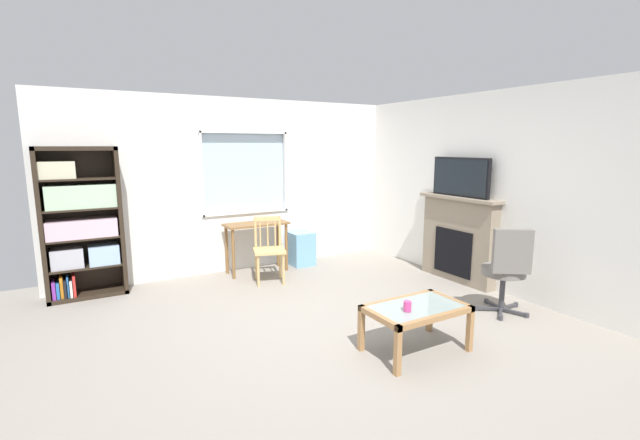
{
  "coord_description": "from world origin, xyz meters",
  "views": [
    {
      "loc": [
        -2.13,
        -3.68,
        1.88
      ],
      "look_at": [
        0.3,
        0.52,
        1.04
      ],
      "focal_mm": 24.3,
      "sensor_mm": 36.0,
      "label": 1
    }
  ],
  "objects_px": {
    "wooden_chair": "(269,249)",
    "plastic_drawer_unit": "(301,248)",
    "bookshelf": "(80,222)",
    "tv": "(461,177)",
    "office_chair": "(507,267)",
    "sippy_cup": "(407,306)",
    "desk_under_window": "(256,232)",
    "fireplace": "(458,239)",
    "coffee_table": "(416,313)"
  },
  "relations": [
    {
      "from": "coffee_table",
      "to": "desk_under_window",
      "type": "bearing_deg",
      "value": 95.62
    },
    {
      "from": "bookshelf",
      "to": "plastic_drawer_unit",
      "type": "bearing_deg",
      "value": -1.08
    },
    {
      "from": "desk_under_window",
      "to": "office_chair",
      "type": "xyz_separation_m",
      "value": [
        1.77,
        -2.94,
        -0.05
      ]
    },
    {
      "from": "bookshelf",
      "to": "tv",
      "type": "relative_size",
      "value": 1.98
    },
    {
      "from": "bookshelf",
      "to": "plastic_drawer_unit",
      "type": "height_order",
      "value": "bookshelf"
    },
    {
      "from": "coffee_table",
      "to": "sippy_cup",
      "type": "bearing_deg",
      "value": -161.03
    },
    {
      "from": "bookshelf",
      "to": "tv",
      "type": "height_order",
      "value": "bookshelf"
    },
    {
      "from": "bookshelf",
      "to": "desk_under_window",
      "type": "relative_size",
      "value": 2.01
    },
    {
      "from": "plastic_drawer_unit",
      "to": "coffee_table",
      "type": "height_order",
      "value": "plastic_drawer_unit"
    },
    {
      "from": "desk_under_window",
      "to": "plastic_drawer_unit",
      "type": "bearing_deg",
      "value": 3.76
    },
    {
      "from": "plastic_drawer_unit",
      "to": "office_chair",
      "type": "relative_size",
      "value": 0.53
    },
    {
      "from": "bookshelf",
      "to": "fireplace",
      "type": "bearing_deg",
      "value": -22.57
    },
    {
      "from": "wooden_chair",
      "to": "sippy_cup",
      "type": "relative_size",
      "value": 10.0
    },
    {
      "from": "fireplace",
      "to": "sippy_cup",
      "type": "distance_m",
      "value": 2.54
    },
    {
      "from": "desk_under_window",
      "to": "wooden_chair",
      "type": "distance_m",
      "value": 0.54
    },
    {
      "from": "desk_under_window",
      "to": "wooden_chair",
      "type": "relative_size",
      "value": 1.03
    },
    {
      "from": "sippy_cup",
      "to": "coffee_table",
      "type": "bearing_deg",
      "value": 18.97
    },
    {
      "from": "desk_under_window",
      "to": "sippy_cup",
      "type": "distance_m",
      "value": 3.16
    },
    {
      "from": "plastic_drawer_unit",
      "to": "office_chair",
      "type": "height_order",
      "value": "office_chair"
    },
    {
      "from": "plastic_drawer_unit",
      "to": "sippy_cup",
      "type": "xyz_separation_m",
      "value": [
        -0.61,
        -3.2,
        0.22
      ]
    },
    {
      "from": "tv",
      "to": "office_chair",
      "type": "height_order",
      "value": "tv"
    },
    {
      "from": "sippy_cup",
      "to": "office_chair",
      "type": "bearing_deg",
      "value": 7.62
    },
    {
      "from": "tv",
      "to": "office_chair",
      "type": "xyz_separation_m",
      "value": [
        -0.49,
        -1.16,
        -0.9
      ]
    },
    {
      "from": "plastic_drawer_unit",
      "to": "tv",
      "type": "distance_m",
      "value": 2.65
    },
    {
      "from": "plastic_drawer_unit",
      "to": "fireplace",
      "type": "relative_size",
      "value": 0.41
    },
    {
      "from": "wooden_chair",
      "to": "coffee_table",
      "type": "bearing_deg",
      "value": -82.69
    },
    {
      "from": "bookshelf",
      "to": "wooden_chair",
      "type": "bearing_deg",
      "value": -15.6
    },
    {
      "from": "desk_under_window",
      "to": "coffee_table",
      "type": "xyz_separation_m",
      "value": [
        0.3,
        -3.1,
        -0.24
      ]
    },
    {
      "from": "fireplace",
      "to": "coffee_table",
      "type": "height_order",
      "value": "fireplace"
    },
    {
      "from": "fireplace",
      "to": "tv",
      "type": "relative_size",
      "value": 1.36
    },
    {
      "from": "plastic_drawer_unit",
      "to": "fireplace",
      "type": "height_order",
      "value": "fireplace"
    },
    {
      "from": "wooden_chair",
      "to": "plastic_drawer_unit",
      "type": "xyz_separation_m",
      "value": [
        0.79,
        0.57,
        -0.2
      ]
    },
    {
      "from": "tv",
      "to": "sippy_cup",
      "type": "height_order",
      "value": "tv"
    },
    {
      "from": "bookshelf",
      "to": "sippy_cup",
      "type": "bearing_deg",
      "value": -53.58
    },
    {
      "from": "sippy_cup",
      "to": "wooden_chair",
      "type": "bearing_deg",
      "value": 93.79
    },
    {
      "from": "sippy_cup",
      "to": "fireplace",
      "type": "bearing_deg",
      "value": 32.88
    },
    {
      "from": "coffee_table",
      "to": "tv",
      "type": "bearing_deg",
      "value": 34.08
    },
    {
      "from": "desk_under_window",
      "to": "office_chair",
      "type": "height_order",
      "value": "office_chair"
    },
    {
      "from": "desk_under_window",
      "to": "bookshelf",
      "type": "bearing_deg",
      "value": 177.28
    },
    {
      "from": "tv",
      "to": "bookshelf",
      "type": "bearing_deg",
      "value": 157.35
    },
    {
      "from": "wooden_chair",
      "to": "plastic_drawer_unit",
      "type": "height_order",
      "value": "wooden_chair"
    },
    {
      "from": "wooden_chair",
      "to": "tv",
      "type": "xyz_separation_m",
      "value": [
        2.29,
        -1.26,
        0.99
      ]
    },
    {
      "from": "office_chair",
      "to": "sippy_cup",
      "type": "bearing_deg",
      "value": -172.38
    },
    {
      "from": "office_chair",
      "to": "sippy_cup",
      "type": "distance_m",
      "value": 1.64
    },
    {
      "from": "bookshelf",
      "to": "coffee_table",
      "type": "xyz_separation_m",
      "value": [
        2.56,
        -3.21,
        -0.58
      ]
    },
    {
      "from": "desk_under_window",
      "to": "tv",
      "type": "bearing_deg",
      "value": -38.19
    },
    {
      "from": "coffee_table",
      "to": "fireplace",
      "type": "bearing_deg",
      "value": 33.84
    },
    {
      "from": "office_chair",
      "to": "wooden_chair",
      "type": "bearing_deg",
      "value": 126.64
    },
    {
      "from": "fireplace",
      "to": "tv",
      "type": "height_order",
      "value": "tv"
    },
    {
      "from": "fireplace",
      "to": "office_chair",
      "type": "height_order",
      "value": "fireplace"
    }
  ]
}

